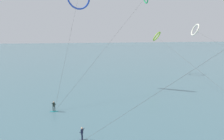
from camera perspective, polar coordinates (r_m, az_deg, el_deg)
sea_water at (r=107.66m, az=-6.48°, el=4.16°), size 400.00×200.00×0.08m
surfer_charcoal at (r=25.39m, az=-8.26°, el=-17.29°), size 1.40×0.64×1.70m
surfer_teal at (r=34.39m, az=-15.73°, el=-9.82°), size 1.40×0.62×1.70m
kite_lime at (r=61.41m, az=12.30°, el=9.03°), size 3.62×49.69×12.40m
kite_ivory at (r=63.82m, az=22.02°, el=10.21°), size 2.02×46.01×14.54m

